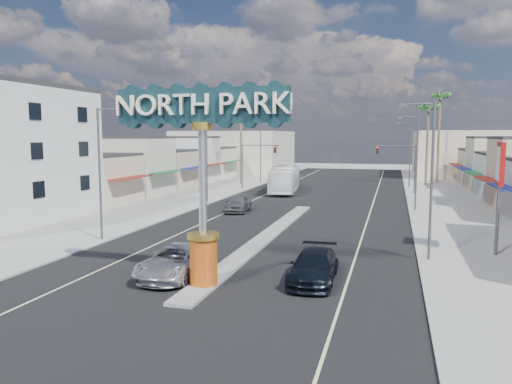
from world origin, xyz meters
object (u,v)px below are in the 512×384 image
Objects in this scene: traffic_signal_left at (255,158)px; streetlight_r_mid at (415,158)px; streetlight_l_near at (102,167)px; streetlight_l_far at (262,150)px; gateway_sign at (202,162)px; streetlight_r_near at (429,173)px; traffic_signal_right at (400,159)px; suv_left at (176,261)px; city_bus at (285,179)px; bank_pylon_sign at (500,170)px; streetlight_l_mid at (208,156)px; palm_left_far at (241,105)px; suv_right at (314,267)px; streetlight_r_far at (409,151)px; car_parked_left at (238,203)px; palm_right_mid at (428,111)px; palm_right_far at (440,101)px.

traffic_signal_left is 24.11m from streetlight_r_mid.
traffic_signal_left is at bearing 87.90° from streetlight_l_near.
streetlight_r_mid is (20.87, -22.00, 0.00)m from streetlight_l_far.
streetlight_r_near is (10.43, 8.02, -0.86)m from gateway_sign.
streetlight_r_near is at bearing -87.90° from traffic_signal_right.
streetlight_r_mid is at bearing 65.75° from suv_left.
streetlight_r_near reaches higher than traffic_signal_left.
city_bus is at bearing -172.86° from traffic_signal_right.
suv_left is at bearing -147.18° from bank_pylon_sign.
palm_left_far is at bearing 97.31° from streetlight_l_mid.
streetlight_r_mid is 1.71× the size of suv_right.
traffic_signal_right is 0.67× the size of streetlight_l_far.
streetlight_r_far is at bearing 78.22° from gateway_sign.
streetlight_l_near is at bearing -112.69° from car_parked_left.
car_parked_left is at bearing -98.91° from city_bus.
streetlight_l_far reaches higher than traffic_signal_right.
palm_right_mid is 53.27m from suv_right.
palm_right_mid reaches higher than suv_right.
streetlight_l_far is 46.90m from streetlight_r_near.
traffic_signal_right is at bearing 82.23° from suv_right.
suv_left is (-11.18, -40.67, -3.48)m from traffic_signal_right.
streetlight_r_near and streetlight_r_far have the same top height.
traffic_signal_left is 10.14m from palm_left_far.
streetlight_l_near is at bearing -136.21° from streetlight_r_mid.
streetlight_l_near is 25.04m from bank_pylon_sign.
suv_right is (4.88, 2.30, -5.16)m from gateway_sign.
palm_right_mid is at bearing 72.37° from traffic_signal_right.
streetlight_r_mid is 17.27m from car_parked_left.
suv_right is at bearing -135.94° from bank_pylon_sign.
palm_right_far reaches higher than suv_left.
palm_left_far is (-2.57, 20.00, 6.43)m from streetlight_l_mid.
streetlight_l_mid is 1.00× the size of streetlight_r_near.
bank_pylon_sign is (1.51, -43.73, -5.44)m from palm_right_mid.
city_bus is at bearing -21.77° from traffic_signal_left.
gateway_sign is 1.37× the size of bank_pylon_sign.
streetlight_r_mid is at bearing -90.00° from streetlight_r_far.
palm_left_far is at bearing 130.16° from city_bus.
palm_right_far is (15.00, 60.02, 6.46)m from gateway_sign.
streetlight_r_far is 0.74× the size of city_bus.
streetlight_l_mid is 1.00× the size of streetlight_r_mid.
streetlight_r_mid is (20.87, 20.00, 0.00)m from streetlight_l_near.
palm_right_mid reaches higher than streetlight_l_far.
suv_left is (8.43, -48.68, -4.27)m from streetlight_l_far.
streetlight_r_near is 0.64× the size of palm_right_far.
streetlight_l_far is 11.76m from city_bus.
suv_right is at bearing -99.94° from palm_right_far.
palm_left_far reaches higher than streetlight_l_far.
streetlight_l_mid is at bearing -95.10° from traffic_signal_left.
palm_right_mid is at bearing 63.01° from streetlight_l_near.
streetlight_r_near is 9.06m from suv_right.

